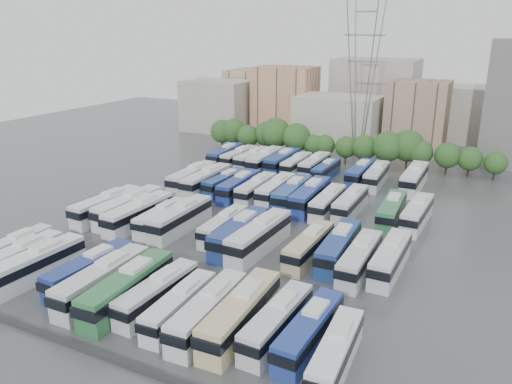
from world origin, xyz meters
The scene contains 53 objects.
ground centered at (0.00, 0.00, 0.00)m, with size 220.00×220.00×0.00m, color #424447.
parapet centered at (0.00, -33.00, 0.25)m, with size 56.00×0.50×0.50m, color #2D2D30.
tree_line centered at (-2.36, 42.10, 4.43)m, with size 65.13×8.05×8.64m.
city_buildings centered at (-7.46, 71.86, 7.87)m, with size 102.00×35.00×20.00m.
electricity_pylon centered at (2.00, 50.00, 18.66)m, with size 9.00×6.91×33.83m.
bus_r0_s0 centered at (-21.53, -22.92, 1.67)m, with size 2.44×10.83×3.39m.
bus_r0_s1 centered at (-18.23, -24.67, 1.79)m, with size 2.55×11.64×3.65m.
bus_r0_s2 centered at (-14.84, -25.18, 1.93)m, with size 3.35×12.62×3.92m.
bus_r0_s4 centered at (-8.37, -23.32, 1.85)m, with size 3.15×12.13×3.77m.
bus_r0_s5 centered at (-5.06, -24.77, 2.01)m, with size 3.08×13.10×4.09m.
bus_r0_s6 centered at (-1.51, -24.91, 2.04)m, with size 3.57×13.40×4.16m.
bus_r0_s7 centered at (1.59, -24.00, 1.77)m, with size 2.85×11.53×3.60m.
bus_r0_s8 centered at (5.02, -24.90, 1.70)m, with size 2.86×11.11×3.46m.
bus_r0_s9 centered at (8.26, -24.75, 1.89)m, with size 3.24×12.39×3.85m.
bus_r0_s10 centered at (11.36, -23.89, 2.03)m, with size 3.31×13.25×4.13m.
bus_r0_s11 centered at (14.88, -23.27, 1.78)m, with size 2.92×11.66×3.63m.
bus_r0_s12 centered at (18.13, -23.33, 1.78)m, with size 2.94×11.65×3.63m.
bus_r0_s13 centered at (21.25, -25.20, 1.69)m, with size 2.93×11.07×3.44m.
bus_r1_s0 centered at (-21.49, -6.30, 1.98)m, with size 3.45×12.97×4.03m.
bus_r1_s1 centered at (-18.02, -5.31, 2.05)m, with size 3.20×13.40×4.18m.
bus_r1_s2 centered at (-14.93, -6.77, 2.01)m, with size 3.26×13.13×4.09m.
bus_r1_s3 centered at (-11.45, -5.97, 1.71)m, with size 2.86×11.21×3.49m.
bus_r1_s4 centered at (-8.38, -5.52, 2.00)m, with size 2.88×12.97×4.06m.
bus_r1_s6 centered at (-1.69, -4.74, 1.70)m, with size 2.75×11.10×3.46m.
bus_r1_s7 centered at (1.86, -6.54, 2.02)m, with size 3.05×13.17×4.12m.
bus_r1_s8 centered at (4.77, -6.55, 2.08)m, with size 3.52×13.64×4.24m.
bus_r1_s10 centered at (11.49, -5.93, 1.80)m, with size 2.89×11.75×3.66m.
bus_r1_s11 centered at (15.02, -4.89, 1.96)m, with size 3.32×12.81×3.99m.
bus_r1_s12 centered at (18.21, -6.77, 1.87)m, with size 2.73×12.16×3.81m.
bus_r1_s13 centered at (21.46, -4.99, 1.88)m, with size 2.80×12.25×3.83m.
bus_r2_s1 centered at (-18.18, 12.34, 2.04)m, with size 3.29×13.30×4.15m.
bus_r2_s2 centered at (-14.94, 12.01, 2.03)m, with size 2.89×13.18×4.13m.
bus_r2_s3 centered at (-11.66, 12.97, 1.78)m, with size 3.12×11.69×3.63m.
bus_r2_s4 centered at (-8.24, 11.88, 1.91)m, with size 3.06×12.48×3.89m.
bus_r2_s5 centered at (-4.98, 12.01, 1.84)m, with size 2.87×12.01×3.75m.
bus_r2_s6 centered at (-1.70, 12.95, 1.88)m, with size 2.98×12.25×3.82m.
bus_r2_s7 centered at (1.65, 12.10, 1.99)m, with size 3.47×13.05×4.05m.
bus_r2_s8 centered at (4.86, 11.89, 2.06)m, with size 3.27×13.46×4.20m.
bus_r2_s9 centered at (8.17, 11.00, 1.81)m, with size 2.71×11.81×3.70m.
bus_r2_s10 centered at (11.54, 11.99, 1.86)m, with size 2.64×12.07×3.78m.
bus_r2_s12 centered at (18.07, 11.44, 1.90)m, with size 3.26×12.44×3.87m.
bus_r2_s13 centered at (21.67, 11.97, 1.88)m, with size 3.10×12.27×3.82m.
bus_r3_s0 centered at (-21.43, 30.19, 1.93)m, with size 3.21×12.62×3.93m.
bus_r3_s1 centered at (-18.21, 30.31, 1.83)m, with size 3.09×11.95×3.72m.
bus_r3_s2 centered at (-14.83, 30.21, 1.87)m, with size 3.27×12.26×3.81m.
bus_r3_s3 centered at (-11.66, 29.49, 2.06)m, with size 3.16×13.43×4.20m.
bus_r3_s4 centered at (-8.21, 30.53, 2.00)m, with size 2.90×12.99×4.07m.
bus_r3_s5 centered at (-5.14, 30.47, 1.76)m, with size 2.61×11.42×3.58m.
bus_r3_s6 centered at (-1.49, 31.23, 1.86)m, with size 2.71×12.12×3.80m.
bus_r3_s7 centered at (1.64, 29.16, 1.66)m, with size 2.70×10.86×3.39m.
bus_r3_s9 centered at (8.40, 29.32, 1.91)m, with size 2.77×12.39×3.88m.
bus_r3_s10 centered at (11.48, 29.06, 1.89)m, with size 3.13×12.37×3.85m.
bus_r3_s12 centered at (18.13, 29.89, 2.08)m, with size 3.01×13.54×4.24m.
Camera 1 is at (31.28, -60.40, 27.86)m, focal length 35.00 mm.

